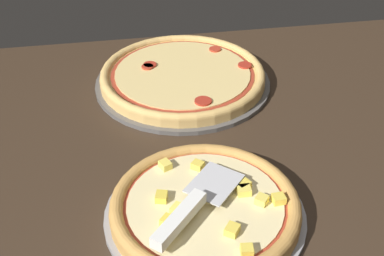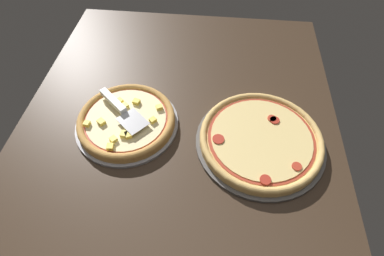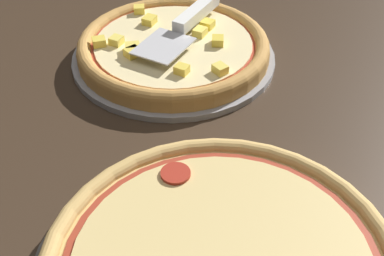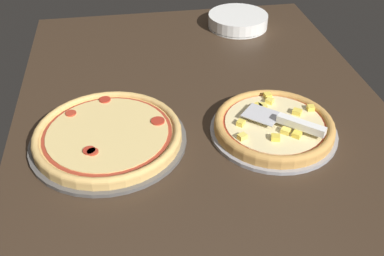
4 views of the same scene
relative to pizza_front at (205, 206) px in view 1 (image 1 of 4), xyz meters
The scene contains 6 objects.
ground_plane 19.09cm from the pizza_front, 61.15° to the left, with size 151.83×104.73×3.60cm, color #38281C.
pizza_pan_front 2.05cm from the pizza_front, behind, with size 33.19×33.19×1.00cm, color #939399.
pizza_front is the anchor object (origin of this frame).
pizza_pan_back 42.87cm from the pizza_front, 86.02° to the left, with size 39.90×39.90×1.00cm, color #565451.
pizza_back 42.82cm from the pizza_front, 86.01° to the left, with size 37.51×37.51×2.93cm.
serving_spatula 5.64cm from the pizza_front, 136.12° to the right, with size 17.54×19.00×2.00cm.
Camera 1 is at (-21.78, -78.19, 63.49)cm, focal length 50.00 mm.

